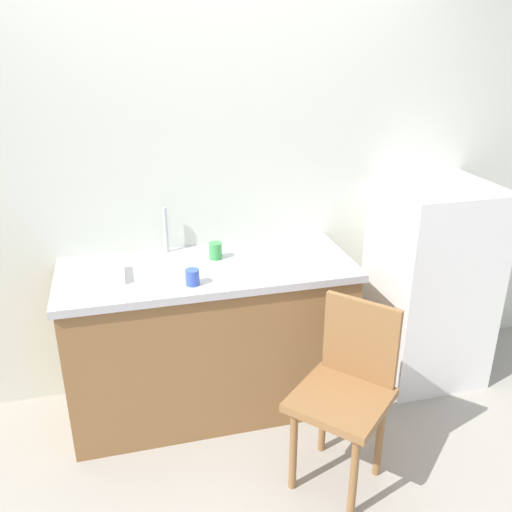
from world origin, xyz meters
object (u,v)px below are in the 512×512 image
at_px(refrigerator, 429,283).
at_px(cup_green, 215,251).
at_px(chair, 347,388).
at_px(cup_blue, 193,277).
at_px(dish_tray, 95,275).

distance_m(refrigerator, cup_green, 1.31).
bearing_deg(chair, refrigerator, 88.24).
height_order(refrigerator, cup_green, refrigerator).
distance_m(chair, cup_blue, 0.89).
relative_size(cup_blue, cup_green, 0.87).
bearing_deg(cup_blue, chair, -38.51).
bearing_deg(cup_green, refrigerator, -3.73).
distance_m(refrigerator, chair, 1.09).
bearing_deg(cup_blue, cup_green, 60.06).
height_order(chair, dish_tray, dish_tray).
xyz_separation_m(chair, cup_blue, (-0.62, 0.49, 0.41)).
relative_size(refrigerator, cup_green, 13.52).
distance_m(dish_tray, cup_green, 0.63).
relative_size(refrigerator, cup_blue, 15.52).
relative_size(refrigerator, chair, 1.36).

